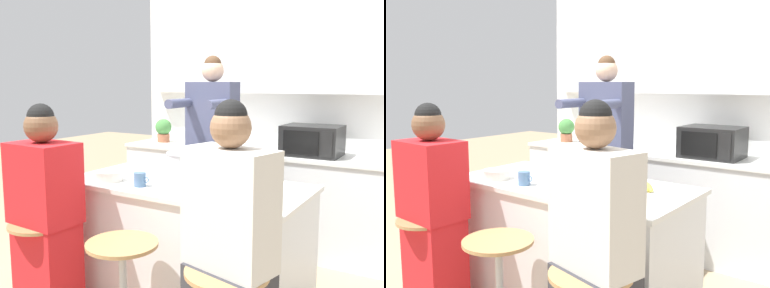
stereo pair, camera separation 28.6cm
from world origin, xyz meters
TOP-DOWN VIEW (x-y plane):
  - wall_back at (0.00, 1.79)m, footprint 3.25×0.22m
  - back_counter at (0.00, 1.48)m, footprint 3.02×0.65m
  - kitchen_island at (0.00, 0.00)m, footprint 1.61×0.79m
  - bar_stool_leftmost at (-0.64, -0.65)m, footprint 0.39×0.39m
  - person_cooking at (-0.18, 0.69)m, footprint 0.42×0.56m
  - person_wrapped_blanket at (-0.63, -0.63)m, footprint 0.42×0.30m
  - person_seated_near at (0.64, -0.63)m, footprint 0.46×0.34m
  - cooking_pot at (-0.13, 0.19)m, footprint 0.35×0.26m
  - fruit_bowl at (-0.47, -0.22)m, footprint 0.19×0.19m
  - mixing_bowl_steel at (0.47, -0.18)m, footprint 0.17×0.17m
  - coffee_cup_near at (-0.20, -0.24)m, footprint 0.11×0.08m
  - banana_bunch at (0.49, 0.10)m, footprint 0.18×0.13m
  - microwave at (0.42, 1.45)m, footprint 0.50×0.40m
  - potted_plant at (-1.22, 1.48)m, footprint 0.18×0.18m

SIDE VIEW (x-z plane):
  - bar_stool_leftmost at x=-0.64m, z-range 0.05..0.74m
  - kitchen_island at x=0.00m, z-range 0.01..0.90m
  - back_counter at x=0.00m, z-range 0.00..0.91m
  - person_seated_near at x=0.64m, z-range -0.07..1.41m
  - person_wrapped_blanket at x=-0.63m, z-range -0.03..1.40m
  - person_cooking at x=-0.18m, z-range -0.01..1.76m
  - banana_bunch at x=0.49m, z-range 0.89..0.95m
  - fruit_bowl at x=-0.47m, z-range 0.89..0.96m
  - mixing_bowl_steel at x=0.47m, z-range 0.89..0.97m
  - coffee_cup_near at x=-0.20m, z-range 0.89..0.98m
  - cooking_pot at x=-0.13m, z-range 0.90..1.06m
  - microwave at x=0.42m, z-range 0.91..1.18m
  - potted_plant at x=-1.22m, z-range 0.92..1.17m
  - wall_back at x=0.00m, z-range 0.19..2.89m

